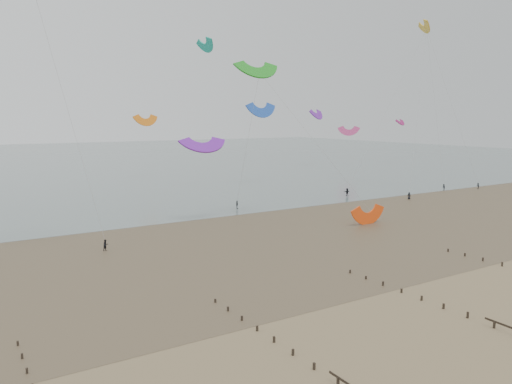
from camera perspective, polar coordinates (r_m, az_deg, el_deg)
ground at (r=50.51m, az=16.73°, el=-13.15°), size 500.00×500.00×0.00m
sea_and_shore at (r=74.62m, az=-5.78°, el=-5.75°), size 500.00×665.00×0.03m
kitesurfers at (r=105.42m, az=8.17°, el=-1.13°), size 138.01×24.16×1.83m
grounded_kite at (r=89.00m, az=12.67°, el=-3.59°), size 6.64×5.25×3.57m
kites_airborne at (r=124.09m, az=-17.60°, el=9.88°), size 234.59×128.60×37.85m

